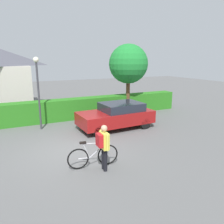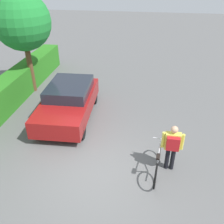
% 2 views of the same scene
% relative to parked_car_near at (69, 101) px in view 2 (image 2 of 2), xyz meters
% --- Properties ---
extents(ground_plane, '(60.00, 60.00, 0.00)m').
position_rel_parked_car_near_xyz_m(ground_plane, '(-2.96, -1.83, -0.72)').
color(ground_plane, '#595959').
extents(parked_car_near, '(4.03, 2.00, 1.37)m').
position_rel_parked_car_near_xyz_m(parked_car_near, '(0.00, 0.00, 0.00)').
color(parked_car_near, maroon).
rests_on(parked_car_near, ground).
extents(bicycle, '(1.79, 0.50, 0.97)m').
position_rel_parked_car_near_xyz_m(bicycle, '(-2.74, -3.58, -0.32)').
color(bicycle, black).
rests_on(bicycle, ground).
extents(person_rider, '(0.35, 0.65, 1.58)m').
position_rel_parked_car_near_xyz_m(person_rider, '(-2.51, -3.95, 0.23)').
color(person_rider, black).
rests_on(person_rider, ground).
extents(tree_kerbside, '(2.54, 2.54, 4.61)m').
position_rel_parked_car_near_xyz_m(tree_kerbside, '(2.12, 2.52, 2.59)').
color(tree_kerbside, brown).
rests_on(tree_kerbside, ground).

